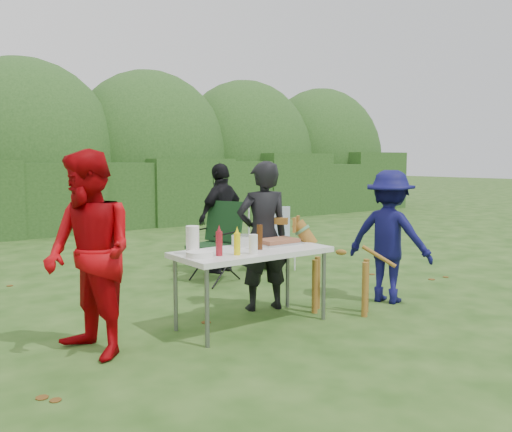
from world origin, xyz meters
TOP-DOWN VIEW (x-y plane):
  - ground at (0.00, 0.00)m, footprint 80.00×80.00m
  - hedge_row at (0.00, 8.00)m, footprint 22.00×1.40m
  - shrub_backdrop at (0.00, 9.60)m, footprint 20.00×2.60m
  - folding_table at (-0.29, 0.13)m, footprint 1.50×0.70m
  - person_cook at (0.14, 0.51)m, footprint 0.66×0.52m
  - person_red_jacket at (-1.83, 0.24)m, footprint 0.79×0.93m
  - person_black_puffy at (0.84, 2.39)m, footprint 0.98×0.62m
  - child at (1.47, -0.08)m, footprint 0.84×1.08m
  - dog at (0.70, -0.08)m, footprint 0.96×1.06m
  - camping_chair at (0.46, 2.00)m, footprint 0.86×0.86m
  - lawn_chair at (1.50, 2.10)m, footprint 0.76×0.76m
  - food_tray at (0.11, 0.24)m, footprint 0.45×0.30m
  - focaccia_bread at (0.11, 0.24)m, footprint 0.40×0.26m
  - mustard_bottle at (-0.57, -0.03)m, footprint 0.06×0.06m
  - ketchup_bottle at (-0.72, 0.04)m, footprint 0.06×0.06m
  - beer_bottle at (-0.23, 0.09)m, footprint 0.06×0.06m
  - paper_towel_roll at (-0.88, 0.24)m, footprint 0.12×0.12m
  - cup_stack at (-0.43, -0.08)m, footprint 0.08×0.08m
  - pasta_bowl at (-0.20, 0.38)m, footprint 0.26×0.26m
  - plate_stack at (-0.90, 0.08)m, footprint 0.24×0.24m

SIDE VIEW (x-z plane):
  - ground at x=0.00m, z-range 0.00..0.00m
  - lawn_chair at x=1.50m, z-range 0.00..0.92m
  - dog at x=0.70m, z-range 0.00..0.97m
  - camping_chair at x=0.46m, z-range 0.00..1.05m
  - folding_table at x=-0.29m, z-range 0.32..1.06m
  - child at x=1.47m, z-range 0.00..1.48m
  - food_tray at x=0.11m, z-range 0.74..0.76m
  - plate_stack at x=-0.90m, z-range 0.74..0.79m
  - person_black_puffy at x=0.84m, z-range 0.00..1.55m
  - focaccia_bread at x=0.11m, z-range 0.76..0.80m
  - pasta_bowl at x=-0.20m, z-range 0.74..0.84m
  - person_cook at x=0.14m, z-range 0.00..1.58m
  - cup_stack at x=-0.43m, z-range 0.74..0.92m
  - mustard_bottle at x=-0.57m, z-range 0.74..0.94m
  - person_red_jacket at x=-1.83m, z-range 0.00..1.68m
  - hedge_row at x=0.00m, z-range 0.00..1.70m
  - ketchup_bottle at x=-0.72m, z-range 0.74..0.96m
  - beer_bottle at x=-0.23m, z-range 0.74..0.98m
  - paper_towel_roll at x=-0.88m, z-range 0.74..1.00m
  - shrub_backdrop at x=0.00m, z-range 0.00..3.20m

